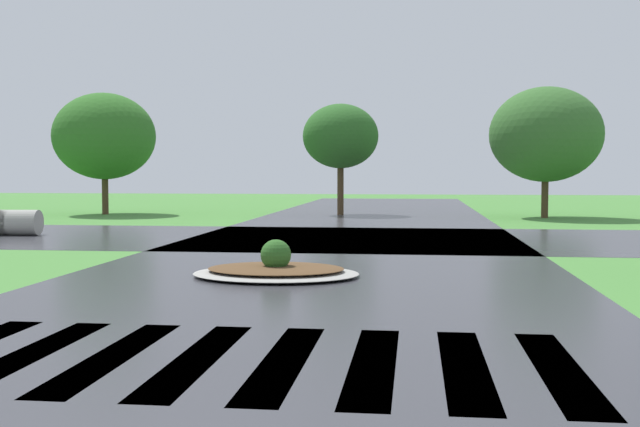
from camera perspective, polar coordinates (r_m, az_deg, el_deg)
The scene contains 6 objects.
asphalt_roadway at distance 14.18m, azimuth -0.19°, elevation -4.63°, with size 9.33×80.00×0.01m, color #35353A.
asphalt_cross_road at distance 22.12m, azimuth 2.40°, elevation -1.83°, with size 90.00×8.40×0.01m, color #35353A.
crosswalk_stripes at distance 8.08m, azimuth -5.84°, elevation -10.61°, with size 6.75×3.23×0.01m.
median_island at distance 14.16m, azimuth -3.26°, elevation -4.14°, with size 3.04×2.39×0.68m.
drainage_pipe_stack at distance 25.08m, azimuth -22.37°, elevation -0.61°, with size 2.34×0.92×0.76m.
background_treeline at distance 33.20m, azimuth 0.60°, elevation 5.84°, with size 40.81×5.26×5.36m.
Camera 1 is at (1.75, -3.94, 1.92)m, focal length 43.57 mm.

